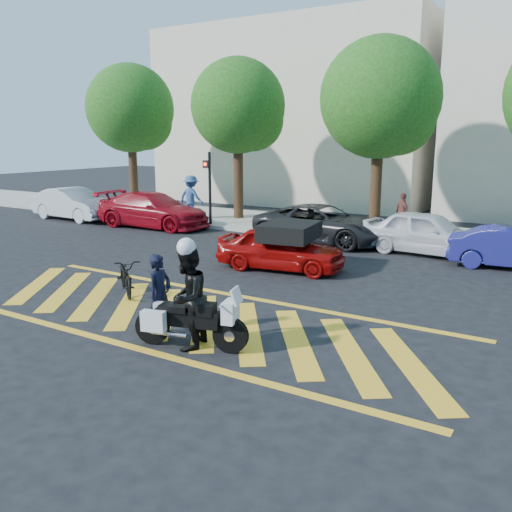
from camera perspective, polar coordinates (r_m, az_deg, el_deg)
The scene contains 19 objects.
ground at distance 11.97m, azimuth -7.37°, elevation -6.34°, with size 90.00×90.00×0.00m, color black.
sidewalk at distance 22.30m, azimuth 12.28°, elevation 2.50°, with size 60.00×5.00×0.15m, color #9E998E.
crosswalk at distance 11.99m, azimuth -7.52°, elevation -6.29°, with size 12.33×4.00×0.01m.
building_left at distance 33.44m, azimuth 4.63°, elevation 14.46°, with size 16.00×8.00×10.00m, color beige.
tree_far_left at distance 28.93m, azimuth -12.81°, elevation 14.60°, with size 4.40×4.40×7.41m.
tree_left at distance 24.88m, azimuth -1.58°, elevation 15.16°, with size 4.20×4.20×7.26m.
tree_center at distance 22.03m, azimuth 13.29°, elevation 15.45°, with size 4.60×4.60×7.56m.
signal_pole at distance 23.09m, azimuth -4.98°, elevation 7.69°, with size 0.28×0.43×3.20m.
officer_bike at distance 10.79m, azimuth -10.09°, elevation -4.03°, with size 0.59×0.39×1.62m, color black.
bicycle at distance 13.84m, azimuth -13.55°, elevation -2.02°, with size 0.61×1.74×0.91m, color black.
police_motorcycle at distance 10.10m, azimuth -7.10°, elevation -6.74°, with size 2.18×0.99×0.98m.
officer_moto at distance 9.99m, azimuth -7.21°, elevation -4.41°, with size 0.93×0.72×1.91m, color black.
red_convertible at distance 15.85m, azimuth 2.65°, elevation 0.83°, with size 1.51×3.75×1.28m, color #960806.
parked_far_left at distance 26.87m, azimuth -18.63°, elevation 5.21°, with size 1.55×4.45×1.47m, color #B0B3B8.
parked_left at distance 23.73m, azimuth -10.80°, elevation 4.79°, with size 2.09×5.14×1.49m, color maroon.
parked_mid_left at distance 20.00m, azimuth 6.96°, elevation 3.36°, with size 2.31×5.01×1.39m, color black.
parked_mid_right at distance 18.77m, azimuth 17.56°, elevation 2.34°, with size 1.70×4.23×1.44m, color silver.
pedestrian_left at distance 24.87m, azimuth -6.83°, elevation 6.17°, with size 1.27×0.73×1.96m, color #33568D.
pedestrian_right at distance 22.06m, azimuth 15.16°, elevation 4.45°, with size 0.90×0.37×1.53m, color brown.
Camera 1 is at (7.16, -8.78, 3.85)m, focal length 38.00 mm.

